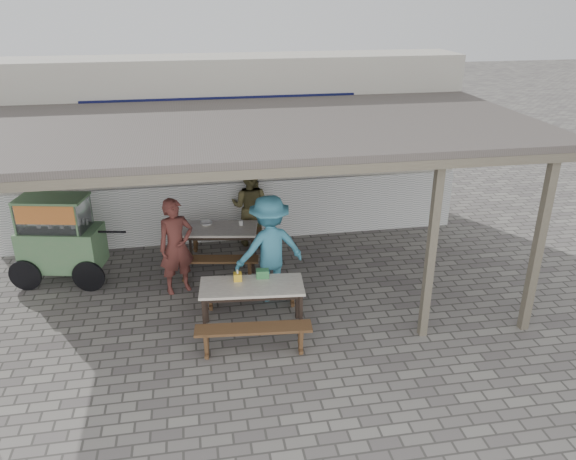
% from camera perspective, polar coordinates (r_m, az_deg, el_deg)
% --- Properties ---
extents(ground, '(60.00, 60.00, 0.00)m').
position_cam_1_polar(ground, '(8.79, -3.32, -8.76)').
color(ground, slate).
rests_on(ground, ground).
extents(back_wall, '(9.00, 1.28, 3.50)m').
position_cam_1_polar(back_wall, '(11.40, -5.72, 8.25)').
color(back_wall, beige).
rests_on(back_wall, ground).
extents(warung_roof, '(9.00, 4.21, 2.81)m').
position_cam_1_polar(warung_roof, '(8.57, -4.37, 10.11)').
color(warung_roof, '#4F4844').
rests_on(warung_roof, ground).
extents(table_left, '(1.42, 0.92, 0.75)m').
position_cam_1_polar(table_left, '(10.08, -6.94, -0.19)').
color(table_left, silver).
rests_on(table_left, ground).
extents(bench_left_street, '(1.44, 0.52, 0.45)m').
position_cam_1_polar(bench_left_street, '(9.67, -7.23, -3.47)').
color(bench_left_street, brown).
rests_on(bench_left_street, ground).
extents(bench_left_wall, '(1.44, 0.52, 0.45)m').
position_cam_1_polar(bench_left_wall, '(10.78, -6.50, -0.52)').
color(bench_left_wall, brown).
rests_on(bench_left_wall, ground).
extents(table_right, '(1.54, 0.77, 0.75)m').
position_cam_1_polar(table_right, '(8.15, -3.69, -6.09)').
color(table_right, silver).
rests_on(table_right, ground).
extents(bench_right_street, '(1.61, 0.42, 0.45)m').
position_cam_1_polar(bench_right_street, '(7.78, -3.52, -10.50)').
color(bench_right_street, brown).
rests_on(bench_right_street, ground).
extents(bench_right_wall, '(1.61, 0.42, 0.45)m').
position_cam_1_polar(bench_right_wall, '(8.86, -3.74, -5.93)').
color(bench_right_wall, brown).
rests_on(bench_right_wall, ground).
extents(vendor_cart, '(1.97, 1.03, 1.53)m').
position_cam_1_polar(vendor_cart, '(10.18, -22.22, -0.62)').
color(vendor_cart, '#628659').
rests_on(vendor_cart, ground).
extents(patron_street_side, '(0.69, 0.57, 1.63)m').
position_cam_1_polar(patron_street_side, '(9.30, -11.29, -1.64)').
color(patron_street_side, brown).
rests_on(patron_street_side, ground).
extents(patron_wall_side, '(0.94, 0.85, 1.57)m').
position_cam_1_polar(patron_wall_side, '(10.88, -3.85, 2.40)').
color(patron_wall_side, brown).
rests_on(patron_wall_side, ground).
extents(patron_right_table, '(1.25, 0.89, 1.76)m').
position_cam_1_polar(patron_right_table, '(8.90, -1.88, -1.88)').
color(patron_right_table, teal).
rests_on(patron_right_table, ground).
extents(tissue_box, '(0.12, 0.12, 0.12)m').
position_cam_1_polar(tissue_box, '(8.22, -5.14, -4.76)').
color(tissue_box, gold).
rests_on(tissue_box, table_right).
extents(donation_box, '(0.19, 0.14, 0.12)m').
position_cam_1_polar(donation_box, '(8.28, -2.60, -4.45)').
color(donation_box, '#398046').
rests_on(donation_box, table_right).
extents(condiment_jar, '(0.08, 0.08, 0.09)m').
position_cam_1_polar(condiment_jar, '(10.11, -4.81, 0.75)').
color(condiment_jar, silver).
rests_on(condiment_jar, table_left).
extents(condiment_bowl, '(0.23, 0.23, 0.05)m').
position_cam_1_polar(condiment_bowl, '(10.20, -8.32, 0.67)').
color(condiment_bowl, silver).
rests_on(condiment_bowl, table_left).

